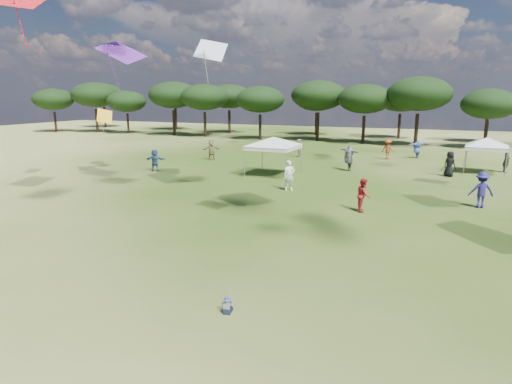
% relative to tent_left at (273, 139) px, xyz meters
% --- Properties ---
extents(ground, '(140.00, 140.00, 0.00)m').
position_rel_tent_left_xyz_m(ground, '(5.21, -21.15, -2.59)').
color(ground, '#395118').
rests_on(ground, ground).
extents(tree_line, '(108.78, 17.63, 7.77)m').
position_rel_tent_left_xyz_m(tree_line, '(7.60, 26.26, 2.83)').
color(tree_line, black).
rests_on(tree_line, ground).
extents(tent_left, '(6.50, 6.50, 3.02)m').
position_rel_tent_left_xyz_m(tent_left, '(0.00, 0.00, 0.00)').
color(tent_left, gray).
rests_on(tent_left, ground).
extents(tent_right, '(5.51, 5.51, 2.88)m').
position_rel_tent_left_xyz_m(tent_right, '(13.87, 6.69, -0.14)').
color(tent_right, gray).
rests_on(tent_right, ground).
extents(toddler, '(0.33, 0.36, 0.46)m').
position_rel_tent_left_xyz_m(toddler, '(5.70, -18.88, -2.39)').
color(toddler, '#161E33').
rests_on(toddler, ground).
extents(festival_crowd, '(30.59, 21.61, 1.92)m').
position_rel_tent_left_xyz_m(festival_crowd, '(4.88, 4.06, -1.71)').
color(festival_crowd, black).
rests_on(festival_crowd, ground).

